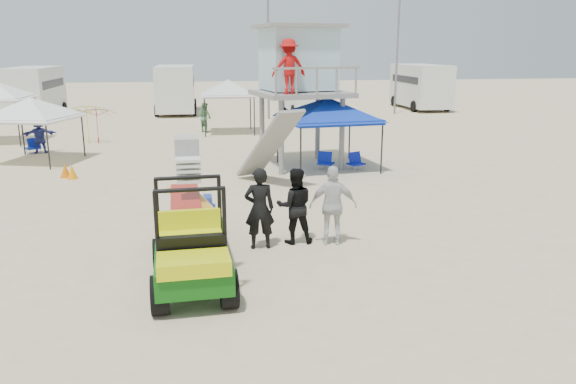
{
  "coord_description": "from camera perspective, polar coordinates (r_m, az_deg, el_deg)",
  "views": [
    {
      "loc": [
        -1.39,
        -9.06,
        4.43
      ],
      "look_at": [
        0.5,
        3.0,
        1.3
      ],
      "focal_mm": 35.0,
      "sensor_mm": 36.0,
      "label": 1
    }
  ],
  "objects": [
    {
      "name": "light_pole_left",
      "position": [
        36.33,
        -2.02,
        13.71
      ],
      "size": [
        0.14,
        0.14,
        8.0
      ],
      "primitive_type": "cylinder",
      "color": "slate",
      "rests_on": "ground"
    },
    {
      "name": "man_mid",
      "position": [
        13.0,
        0.7,
        -1.42
      ],
      "size": [
        0.89,
        0.71,
        1.78
      ],
      "primitive_type": "imported",
      "rotation": [
        0.0,
        0.0,
        3.1
      ],
      "color": "black",
      "rests_on": "ground"
    },
    {
      "name": "cone_far",
      "position": [
        20.98,
        -21.08,
        1.93
      ],
      "size": [
        0.34,
        0.34,
        0.5
      ],
      "primitive_type": "cone",
      "color": "orange",
      "rests_on": "ground"
    },
    {
      "name": "utility_cart",
      "position": [
        10.63,
        -9.96,
        -4.93
      ],
      "size": [
        1.5,
        2.76,
        2.05
      ],
      "color": "#0C4E0D",
      "rests_on": "ground"
    },
    {
      "name": "rv_mid_left",
      "position": [
        40.67,
        -11.35,
        10.42
      ],
      "size": [
        2.65,
        6.5,
        3.25
      ],
      "color": "silver",
      "rests_on": "ground"
    },
    {
      "name": "beach_chair_a",
      "position": [
        26.95,
        -24.44,
        4.31
      ],
      "size": [
        0.73,
        0.82,
        0.64
      ],
      "color": "#0F27A8",
      "rests_on": "ground"
    },
    {
      "name": "surf_trailer",
      "position": [
        12.87,
        -9.79,
        -1.6
      ],
      "size": [
        1.46,
        2.55,
        2.29
      ],
      "color": "black",
      "rests_on": "ground"
    },
    {
      "name": "beach_chair_c",
      "position": [
        21.3,
        3.8,
        3.21
      ],
      "size": [
        0.72,
        0.81,
        0.64
      ],
      "color": "#1025B6",
      "rests_on": "ground"
    },
    {
      "name": "canopy_white_c",
      "position": [
        30.34,
        -6.13,
        11.03
      ],
      "size": [
        2.73,
        2.73,
        3.24
      ],
      "color": "black",
      "rests_on": "ground"
    },
    {
      "name": "canopy_blue",
      "position": [
        21.15,
        4.08,
        9.17
      ],
      "size": [
        3.61,
        3.61,
        3.07
      ],
      "color": "black",
      "rests_on": "ground"
    },
    {
      "name": "canopy_white_a",
      "position": [
        24.49,
        -24.72,
        8.4
      ],
      "size": [
        3.58,
        3.58,
        2.97
      ],
      "color": "black",
      "rests_on": "ground"
    },
    {
      "name": "lifeguard_tower",
      "position": [
        21.46,
        1.01,
        12.85
      ],
      "size": [
        3.76,
        3.76,
        5.17
      ],
      "color": "gray",
      "rests_on": "ground"
    },
    {
      "name": "umbrella_b",
      "position": [
        28.69,
        -19.67,
        6.56
      ],
      "size": [
        2.66,
        2.68,
        1.87
      ],
      "primitive_type": "imported",
      "rotation": [
        0.0,
        0.0,
        0.38
      ],
      "color": "yellow",
      "rests_on": "ground"
    },
    {
      "name": "distant_beachgoers",
      "position": [
        29.79,
        -12.36,
        7.04
      ],
      "size": [
        17.16,
        14.07,
        1.6
      ],
      "color": "navy",
      "rests_on": "ground"
    },
    {
      "name": "ground",
      "position": [
        10.18,
        -0.17,
        -11.42
      ],
      "size": [
        140.0,
        140.0,
        0.0
      ],
      "primitive_type": "plane",
      "color": "beige",
      "rests_on": "ground"
    },
    {
      "name": "umbrella_a",
      "position": [
        28.37,
        -18.8,
        6.43
      ],
      "size": [
        2.37,
        2.39,
        1.74
      ],
      "primitive_type": "imported",
      "rotation": [
        0.0,
        0.0,
        0.29
      ],
      "color": "#AB121D",
      "rests_on": "ground"
    },
    {
      "name": "light_pole_right",
      "position": [
        39.87,
        11.02,
        13.53
      ],
      "size": [
        0.14,
        0.14,
        8.0
      ],
      "primitive_type": "cylinder",
      "color": "slate",
      "rests_on": "ground"
    },
    {
      "name": "rv_far_right",
      "position": [
        43.82,
        13.3,
        10.58
      ],
      "size": [
        2.64,
        6.6,
        3.25
      ],
      "color": "silver",
      "rests_on": "ground"
    },
    {
      "name": "man_left",
      "position": [
        12.64,
        -2.92,
        -1.69
      ],
      "size": [
        0.68,
        0.45,
        1.87
      ],
      "primitive_type": "imported",
      "rotation": [
        0.0,
        0.0,
        3.15
      ],
      "color": "black",
      "rests_on": "ground"
    },
    {
      "name": "rv_far_left",
      "position": [
        40.55,
        -24.41,
        9.42
      ],
      "size": [
        2.64,
        6.8,
        3.25
      ],
      "color": "silver",
      "rests_on": "ground"
    },
    {
      "name": "rv_mid_right",
      "position": [
        39.83,
        1.83,
        10.61
      ],
      "size": [
        2.64,
        7.0,
        3.25
      ],
      "color": "silver",
      "rests_on": "ground"
    },
    {
      "name": "cone_near",
      "position": [
        21.33,
        -21.7,
        2.06
      ],
      "size": [
        0.34,
        0.34,
        0.5
      ],
      "primitive_type": "cone",
      "color": "#DA6506",
      "rests_on": "ground"
    },
    {
      "name": "beach_chair_b",
      "position": [
        21.32,
        6.86,
        3.16
      ],
      "size": [
        0.7,
        0.78,
        0.64
      ],
      "color": "#101FB1",
      "rests_on": "ground"
    },
    {
      "name": "man_right",
      "position": [
        12.92,
        4.6,
        -1.39
      ],
      "size": [
        1.14,
        0.61,
        1.86
      ],
      "primitive_type": "imported",
      "rotation": [
        0.0,
        0.0,
        2.99
      ],
      "color": "silver",
      "rests_on": "ground"
    }
  ]
}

